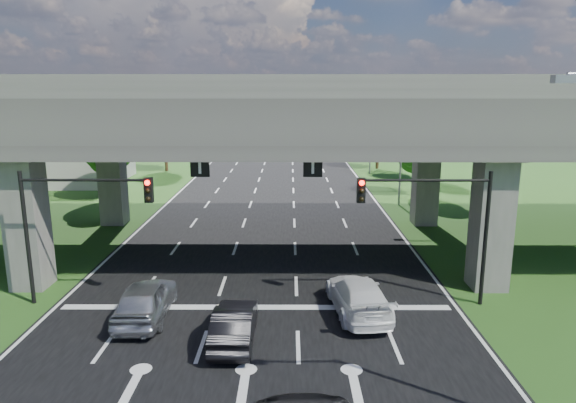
{
  "coord_description": "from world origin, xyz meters",
  "views": [
    {
      "loc": [
        1.5,
        -17.46,
        9.39
      ],
      "look_at": [
        1.38,
        9.36,
        3.5
      ],
      "focal_mm": 32.0,
      "sensor_mm": 36.0,
      "label": 1
    }
  ],
  "objects_px": {
    "signal_right": "(437,213)",
    "streetlight_far": "(397,134)",
    "car_silver": "(146,299)",
    "streetlight_beyond": "(368,122)",
    "car_white": "(358,296)",
    "car_dark": "(234,324)",
    "signal_left": "(74,213)"
  },
  "relations": [
    {
      "from": "car_dark",
      "to": "car_white",
      "type": "xyz_separation_m",
      "value": [
        5.0,
        2.6,
        0.05
      ]
    },
    {
      "from": "signal_right",
      "to": "car_silver",
      "type": "bearing_deg",
      "value": -172.97
    },
    {
      "from": "signal_right",
      "to": "streetlight_far",
      "type": "xyz_separation_m",
      "value": [
        2.27,
        20.06,
        1.66
      ]
    },
    {
      "from": "streetlight_far",
      "to": "car_silver",
      "type": "bearing_deg",
      "value": -124.08
    },
    {
      "from": "signal_right",
      "to": "streetlight_beyond",
      "type": "relative_size",
      "value": 0.6
    },
    {
      "from": "signal_left",
      "to": "streetlight_far",
      "type": "height_order",
      "value": "streetlight_far"
    },
    {
      "from": "streetlight_beyond",
      "to": "car_white",
      "type": "bearing_deg",
      "value": -98.76
    },
    {
      "from": "streetlight_far",
      "to": "car_silver",
      "type": "xyz_separation_m",
      "value": [
        -14.6,
        -21.58,
        -5.0
      ]
    },
    {
      "from": "signal_right",
      "to": "streetlight_far",
      "type": "bearing_deg",
      "value": 83.53
    },
    {
      "from": "streetlight_beyond",
      "to": "car_white",
      "type": "distance_m",
      "value": 37.78
    },
    {
      "from": "signal_left",
      "to": "car_silver",
      "type": "height_order",
      "value": "signal_left"
    },
    {
      "from": "car_dark",
      "to": "streetlight_far",
      "type": "bearing_deg",
      "value": -114.26
    },
    {
      "from": "streetlight_beyond",
      "to": "car_white",
      "type": "height_order",
      "value": "streetlight_beyond"
    },
    {
      "from": "car_dark",
      "to": "car_white",
      "type": "height_order",
      "value": "car_white"
    },
    {
      "from": "signal_left",
      "to": "streetlight_far",
      "type": "distance_m",
      "value": 26.95
    },
    {
      "from": "signal_left",
      "to": "streetlight_beyond",
      "type": "height_order",
      "value": "streetlight_beyond"
    },
    {
      "from": "signal_right",
      "to": "signal_left",
      "type": "height_order",
      "value": "same"
    },
    {
      "from": "signal_right",
      "to": "car_white",
      "type": "bearing_deg",
      "value": -164.62
    },
    {
      "from": "signal_left",
      "to": "streetlight_far",
      "type": "xyz_separation_m",
      "value": [
        17.92,
        20.06,
        1.66
      ]
    },
    {
      "from": "signal_left",
      "to": "car_white",
      "type": "bearing_deg",
      "value": -4.41
    },
    {
      "from": "signal_left",
      "to": "streetlight_beyond",
      "type": "distance_m",
      "value": 40.3
    },
    {
      "from": "car_silver",
      "to": "car_dark",
      "type": "distance_m",
      "value": 4.39
    },
    {
      "from": "streetlight_beyond",
      "to": "car_silver",
      "type": "distance_m",
      "value": 40.62
    },
    {
      "from": "signal_left",
      "to": "car_white",
      "type": "xyz_separation_m",
      "value": [
        12.22,
        -0.94,
        -3.4
      ]
    },
    {
      "from": "car_silver",
      "to": "streetlight_far",
      "type": "bearing_deg",
      "value": -125.26
    },
    {
      "from": "streetlight_far",
      "to": "car_silver",
      "type": "height_order",
      "value": "streetlight_far"
    },
    {
      "from": "signal_left",
      "to": "car_silver",
      "type": "relative_size",
      "value": 1.25
    },
    {
      "from": "signal_left",
      "to": "streetlight_beyond",
      "type": "relative_size",
      "value": 0.6
    },
    {
      "from": "signal_right",
      "to": "signal_left",
      "type": "relative_size",
      "value": 1.0
    },
    {
      "from": "streetlight_beyond",
      "to": "car_dark",
      "type": "xyz_separation_m",
      "value": [
        -10.7,
        -39.6,
        -5.11
      ]
    },
    {
      "from": "streetlight_far",
      "to": "car_dark",
      "type": "distance_m",
      "value": 26.41
    },
    {
      "from": "signal_right",
      "to": "car_white",
      "type": "height_order",
      "value": "signal_right"
    }
  ]
}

